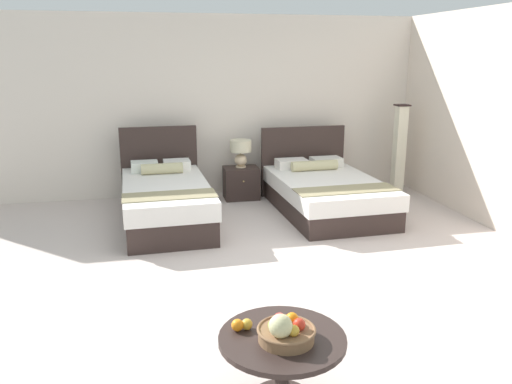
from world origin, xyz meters
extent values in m
cube|color=beige|center=(0.00, 0.00, -0.01)|extent=(9.69, 10.08, 0.02)
cube|color=silver|center=(0.00, 3.24, 1.39)|extent=(9.69, 0.12, 2.79)
cube|color=#302421|center=(-1.13, 1.75, 0.16)|extent=(1.14, 2.18, 0.32)
cube|color=white|center=(-1.13, 1.75, 0.44)|extent=(1.18, 2.22, 0.23)
cube|color=#302421|center=(-1.17, 2.85, 0.58)|extent=(1.14, 0.10, 1.15)
cube|color=white|center=(-1.39, 2.55, 0.62)|extent=(0.39, 0.31, 0.14)
cube|color=white|center=(-0.92, 2.57, 0.62)|extent=(0.39, 0.31, 0.14)
cylinder|color=#C2B98C|center=(-1.15, 2.32, 0.63)|extent=(0.59, 0.17, 0.15)
cube|color=gray|center=(-1.10, 1.11, 0.56)|extent=(1.13, 0.46, 0.01)
cube|color=#302421|center=(1.13, 1.75, 0.14)|extent=(1.36, 2.14, 0.28)
cube|color=white|center=(1.13, 1.75, 0.39)|extent=(1.41, 2.19, 0.22)
cube|color=#302421|center=(1.09, 2.83, 0.55)|extent=(1.37, 0.11, 1.09)
cube|color=silver|center=(0.81, 2.53, 0.57)|extent=(0.47, 0.32, 0.14)
cube|color=silver|center=(1.38, 2.55, 0.57)|extent=(0.47, 0.32, 0.14)
cylinder|color=#C2B98C|center=(1.11, 2.30, 0.58)|extent=(0.71, 0.18, 0.15)
cube|color=gray|center=(1.15, 1.12, 0.51)|extent=(1.36, 0.48, 0.01)
cube|color=#302421|center=(0.07, 2.76, 0.25)|extent=(0.53, 0.41, 0.50)
sphere|color=tan|center=(0.07, 2.55, 0.32)|extent=(0.02, 0.02, 0.02)
cylinder|color=beige|center=(0.07, 2.78, 0.51)|extent=(0.16, 0.16, 0.02)
ellipsoid|color=beige|center=(0.07, 2.78, 0.61)|extent=(0.19, 0.19, 0.19)
cylinder|color=#99844C|center=(0.07, 2.78, 0.72)|extent=(0.02, 0.02, 0.04)
cylinder|color=beige|center=(0.07, 2.78, 0.83)|extent=(0.33, 0.33, 0.18)
cylinder|color=#302421|center=(-0.56, -2.12, 0.22)|extent=(0.10, 0.10, 0.44)
cylinder|color=#302421|center=(-0.56, -2.12, 0.46)|extent=(0.81, 0.81, 0.04)
cylinder|color=brown|center=(-0.55, -2.17, 0.51)|extent=(0.35, 0.35, 0.08)
torus|color=brown|center=(-0.55, -2.17, 0.55)|extent=(0.37, 0.37, 0.02)
sphere|color=red|center=(-0.47, -2.19, 0.59)|extent=(0.08, 0.08, 0.08)
sphere|color=orange|center=(-0.49, -2.11, 0.59)|extent=(0.08, 0.08, 0.08)
sphere|color=#BA3332|center=(-0.57, -2.10, 0.59)|extent=(0.08, 0.08, 0.08)
sphere|color=#82B03B|center=(-0.62, -2.16, 0.58)|extent=(0.07, 0.07, 0.07)
sphere|color=beige|center=(-0.60, -2.23, 0.61)|extent=(0.15, 0.15, 0.15)
sphere|color=gold|center=(-0.52, -2.25, 0.58)|extent=(0.07, 0.07, 0.07)
sphere|color=gold|center=(-0.76, -1.99, 0.51)|extent=(0.07, 0.07, 0.07)
sphere|color=orange|center=(-0.82, -1.99, 0.52)|extent=(0.08, 0.08, 0.08)
cube|color=black|center=(2.60, 2.55, 0.01)|extent=(0.20, 0.20, 0.03)
cube|color=beige|center=(2.60, 2.55, 0.72)|extent=(0.16, 0.16, 1.38)
cube|color=black|center=(2.60, 2.55, 1.42)|extent=(0.20, 0.20, 0.02)
camera|label=1|loc=(-1.32, -4.93, 2.20)|focal=36.17mm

